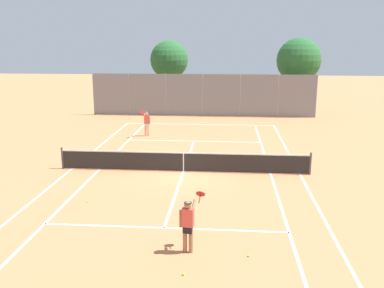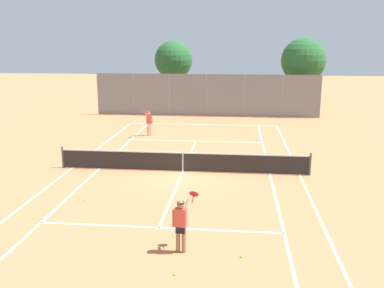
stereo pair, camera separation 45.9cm
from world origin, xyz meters
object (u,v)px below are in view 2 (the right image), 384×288
(loose_tennis_ball_0, at_px, (85,201))
(loose_tennis_ball_2, at_px, (241,256))
(loose_tennis_ball_1, at_px, (175,274))
(player_near_side, at_px, (181,223))
(player_far_left, at_px, (149,122))
(tree_behind_right, at_px, (304,61))
(tennis_net, at_px, (183,161))
(tree_behind_left, at_px, (173,61))

(loose_tennis_ball_0, xyz_separation_m, loose_tennis_ball_2, (6.05, -3.83, 0.00))
(loose_tennis_ball_0, bearing_deg, loose_tennis_ball_1, -49.48)
(player_near_side, distance_m, loose_tennis_ball_2, 2.00)
(loose_tennis_ball_1, bearing_deg, player_far_left, 103.76)
(player_near_side, bearing_deg, loose_tennis_ball_0, 139.33)
(loose_tennis_ball_1, distance_m, tree_behind_right, 29.00)
(tennis_net, xyz_separation_m, tree_behind_left, (-3.38, 19.62, 3.84))
(loose_tennis_ball_1, height_order, tree_behind_right, tree_behind_right)
(player_far_left, xyz_separation_m, loose_tennis_ball_0, (-0.11, -11.97, -0.89))
(loose_tennis_ball_0, bearing_deg, loose_tennis_ball_2, -32.34)
(player_near_side, height_order, tree_behind_left, tree_behind_left)
(tennis_net, distance_m, tree_behind_left, 20.27)
(loose_tennis_ball_2, bearing_deg, tree_behind_right, 78.59)
(tree_behind_left, bearing_deg, tree_behind_right, -5.77)
(loose_tennis_ball_0, relative_size, loose_tennis_ball_2, 1.00)
(tennis_net, distance_m, player_far_left, 8.31)
(loose_tennis_ball_0, bearing_deg, tree_behind_left, 90.14)
(player_far_left, distance_m, loose_tennis_ball_2, 16.90)
(player_far_left, relative_size, loose_tennis_ball_1, 26.88)
(loose_tennis_ball_0, height_order, tree_behind_right, tree_behind_right)
(tennis_net, relative_size, tree_behind_left, 1.95)
(tennis_net, relative_size, tree_behind_right, 1.88)
(tennis_net, distance_m, loose_tennis_ball_1, 9.36)
(loose_tennis_ball_0, distance_m, loose_tennis_ball_2, 7.16)
(player_near_side, height_order, player_far_left, same)
(loose_tennis_ball_1, bearing_deg, player_near_side, 89.83)
(player_far_left, relative_size, loose_tennis_ball_2, 26.88)
(loose_tennis_ball_1, relative_size, tree_behind_left, 0.01)
(loose_tennis_ball_0, distance_m, tree_behind_left, 24.32)
(player_far_left, relative_size, tree_behind_left, 0.29)
(tennis_net, bearing_deg, loose_tennis_ball_1, -84.17)
(player_far_left, xyz_separation_m, loose_tennis_ball_1, (4.15, -16.96, -0.89))
(player_near_side, relative_size, tree_behind_left, 0.29)
(player_near_side, distance_m, loose_tennis_ball_1, 1.60)
(tree_behind_left, relative_size, tree_behind_right, 0.96)
(tennis_net, relative_size, player_far_left, 6.76)
(loose_tennis_ball_2, bearing_deg, player_near_side, 174.78)
(player_near_side, relative_size, loose_tennis_ball_0, 26.88)
(tennis_net, xyz_separation_m, tree_behind_right, (8.10, 18.46, 3.88))
(tennis_net, distance_m, player_near_side, 8.05)
(player_near_side, distance_m, tree_behind_right, 27.61)
(loose_tennis_ball_1, height_order, loose_tennis_ball_2, same)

